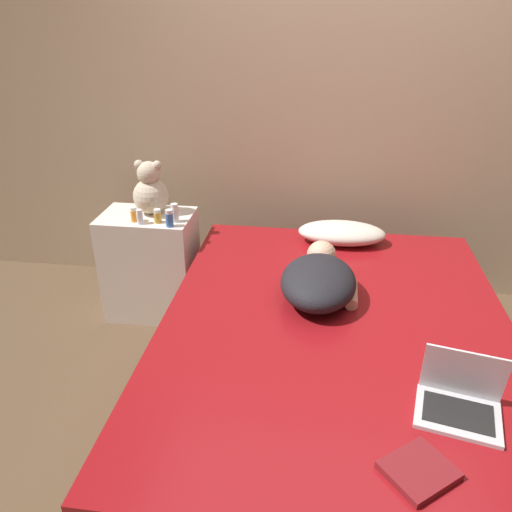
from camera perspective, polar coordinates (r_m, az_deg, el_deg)
ground_plane at (r=2.62m, az=8.25°, el=-17.24°), size 12.00×12.00×0.00m
wall_back at (r=3.26m, az=9.99°, el=17.50°), size 8.00×0.06×2.60m
bed at (r=2.44m, az=8.66°, el=-12.81°), size 1.60×2.10×0.53m
nightstand at (r=3.21m, az=-11.89°, el=-1.01°), size 0.55×0.36×0.68m
pillow at (r=3.01m, az=9.77°, el=2.62°), size 0.51×0.27×0.12m
person_lying at (r=2.43m, az=7.25°, el=-2.61°), size 0.38×0.64×0.19m
laptop at (r=1.94m, az=22.27°, el=-14.87°), size 0.32×0.27×0.23m
teddy_bear at (r=3.05m, az=-11.97°, el=7.33°), size 0.21×0.21×0.33m
bottle_amber at (r=2.94m, az=-11.18°, el=4.49°), size 0.04×0.04×0.08m
bottle_white at (r=2.93m, az=-9.28°, el=4.87°), size 0.04×0.04×0.11m
bottle_clear at (r=2.94m, az=-13.15°, el=4.37°), size 0.04×0.04×0.09m
bottle_blue at (r=2.87m, az=-9.88°, el=4.26°), size 0.04×0.04×0.10m
bottle_orange at (r=2.98m, az=-13.75°, el=4.63°), size 0.04×0.04×0.09m
book at (r=1.72m, az=18.11°, el=-22.27°), size 0.26×0.26×0.02m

